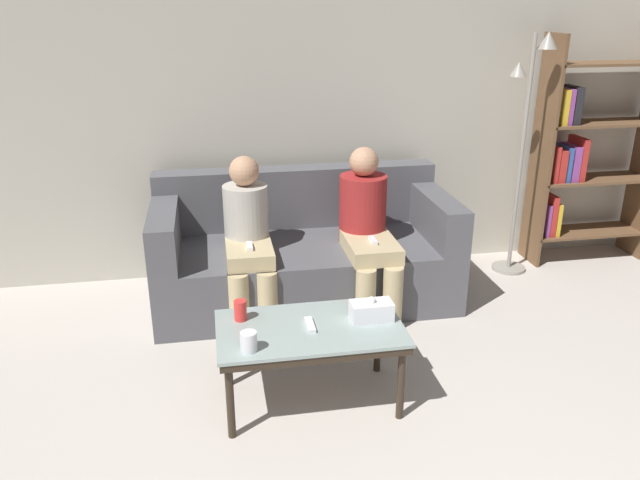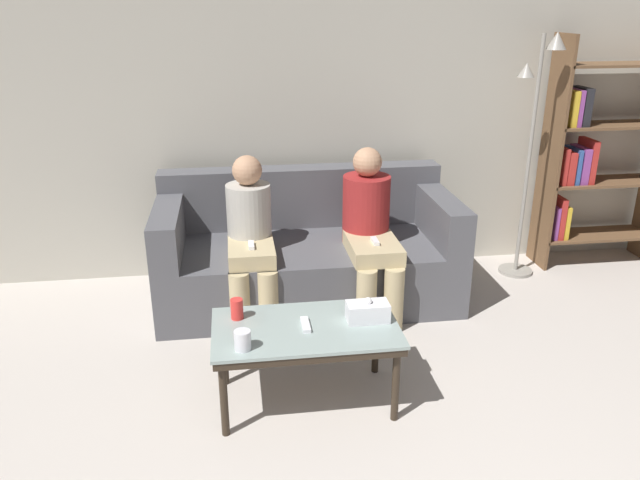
{
  "view_description": "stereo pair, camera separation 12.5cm",
  "coord_description": "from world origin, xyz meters",
  "px_view_note": "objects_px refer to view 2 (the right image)",
  "views": [
    {
      "loc": [
        -0.61,
        -0.63,
        2.02
      ],
      "look_at": [
        0.0,
        2.78,
        0.69
      ],
      "focal_mm": 35.0,
      "sensor_mm": 36.0,
      "label": 1
    },
    {
      "loc": [
        -0.49,
        -0.65,
        2.02
      ],
      "look_at": [
        0.0,
        2.78,
        0.69
      ],
      "focal_mm": 35.0,
      "sensor_mm": 36.0,
      "label": 2
    }
  ],
  "objects_px": {
    "coffee_table": "(306,334)",
    "seated_person_mid_left": "(370,227)",
    "cup_near_right": "(243,340)",
    "bookshelf": "(592,157)",
    "seated_person_left_end": "(250,235)",
    "tissue_box": "(368,311)",
    "standing_lamp": "(534,132)",
    "couch": "(307,254)",
    "cup_near_left": "(237,309)",
    "game_remote": "(306,325)"
  },
  "relations": [
    {
      "from": "coffee_table",
      "to": "game_remote",
      "type": "xyz_separation_m",
      "value": [
        0.0,
        0.0,
        0.06
      ]
    },
    {
      "from": "seated_person_left_end",
      "to": "seated_person_mid_left",
      "type": "bearing_deg",
      "value": -0.5
    },
    {
      "from": "bookshelf",
      "to": "seated_person_left_end",
      "type": "bearing_deg",
      "value": -168.52
    },
    {
      "from": "standing_lamp",
      "to": "seated_person_left_end",
      "type": "relative_size",
      "value": 1.68
    },
    {
      "from": "tissue_box",
      "to": "seated_person_left_end",
      "type": "height_order",
      "value": "seated_person_left_end"
    },
    {
      "from": "cup_near_right",
      "to": "seated_person_left_end",
      "type": "bearing_deg",
      "value": 85.98
    },
    {
      "from": "seated_person_mid_left",
      "to": "tissue_box",
      "type": "bearing_deg",
      "value": -102.81
    },
    {
      "from": "cup_near_right",
      "to": "tissue_box",
      "type": "xyz_separation_m",
      "value": [
        0.66,
        0.2,
        0.0
      ]
    },
    {
      "from": "coffee_table",
      "to": "seated_person_mid_left",
      "type": "height_order",
      "value": "seated_person_mid_left"
    },
    {
      "from": "cup_near_right",
      "to": "seated_person_left_end",
      "type": "distance_m",
      "value": 1.24
    },
    {
      "from": "standing_lamp",
      "to": "tissue_box",
      "type": "bearing_deg",
      "value": -136.87
    },
    {
      "from": "standing_lamp",
      "to": "seated_person_left_end",
      "type": "height_order",
      "value": "standing_lamp"
    },
    {
      "from": "cup_near_right",
      "to": "game_remote",
      "type": "distance_m",
      "value": 0.37
    },
    {
      "from": "coffee_table",
      "to": "seated_person_mid_left",
      "type": "distance_m",
      "value": 1.21
    },
    {
      "from": "standing_lamp",
      "to": "cup_near_right",
      "type": "bearing_deg",
      "value": -143.21
    },
    {
      "from": "coffee_table",
      "to": "bookshelf",
      "type": "bearing_deg",
      "value": 33.24
    },
    {
      "from": "cup_near_right",
      "to": "bookshelf",
      "type": "relative_size",
      "value": 0.05
    },
    {
      "from": "cup_near_left",
      "to": "standing_lamp",
      "type": "height_order",
      "value": "standing_lamp"
    },
    {
      "from": "standing_lamp",
      "to": "seated_person_mid_left",
      "type": "distance_m",
      "value": 1.47
    },
    {
      "from": "cup_near_left",
      "to": "bookshelf",
      "type": "xyz_separation_m",
      "value": [
        2.79,
        1.47,
        0.37
      ]
    },
    {
      "from": "coffee_table",
      "to": "cup_near_right",
      "type": "bearing_deg",
      "value": -151.12
    },
    {
      "from": "couch",
      "to": "tissue_box",
      "type": "bearing_deg",
      "value": -82.5
    },
    {
      "from": "bookshelf",
      "to": "seated_person_mid_left",
      "type": "height_order",
      "value": "bookshelf"
    },
    {
      "from": "couch",
      "to": "cup_near_left",
      "type": "bearing_deg",
      "value": -113.88
    },
    {
      "from": "coffee_table",
      "to": "seated_person_mid_left",
      "type": "xyz_separation_m",
      "value": [
        0.56,
        1.05,
        0.19
      ]
    },
    {
      "from": "cup_near_right",
      "to": "tissue_box",
      "type": "distance_m",
      "value": 0.68
    },
    {
      "from": "couch",
      "to": "bookshelf",
      "type": "xyz_separation_m",
      "value": [
        2.28,
        0.32,
        0.56
      ]
    },
    {
      "from": "bookshelf",
      "to": "seated_person_mid_left",
      "type": "distance_m",
      "value": 1.98
    },
    {
      "from": "coffee_table",
      "to": "seated_person_left_end",
      "type": "xyz_separation_m",
      "value": [
        -0.24,
        1.06,
        0.17
      ]
    },
    {
      "from": "tissue_box",
      "to": "seated_person_left_end",
      "type": "bearing_deg",
      "value": 118.67
    },
    {
      "from": "game_remote",
      "to": "standing_lamp",
      "type": "distance_m",
      "value": 2.46
    },
    {
      "from": "couch",
      "to": "seated_person_left_end",
      "type": "distance_m",
      "value": 0.53
    },
    {
      "from": "couch",
      "to": "coffee_table",
      "type": "distance_m",
      "value": 1.3
    },
    {
      "from": "coffee_table",
      "to": "seated_person_mid_left",
      "type": "bearing_deg",
      "value": 61.76
    },
    {
      "from": "coffee_table",
      "to": "game_remote",
      "type": "relative_size",
      "value": 6.4
    },
    {
      "from": "cup_near_left",
      "to": "seated_person_left_end",
      "type": "relative_size",
      "value": 0.1
    },
    {
      "from": "tissue_box",
      "to": "coffee_table",
      "type": "bearing_deg",
      "value": -176.61
    },
    {
      "from": "cup_near_left",
      "to": "game_remote",
      "type": "bearing_deg",
      "value": -21.62
    },
    {
      "from": "tissue_box",
      "to": "seated_person_mid_left",
      "type": "xyz_separation_m",
      "value": [
        0.23,
        1.03,
        0.09
      ]
    },
    {
      "from": "standing_lamp",
      "to": "seated_person_mid_left",
      "type": "relative_size",
      "value": 1.64
    },
    {
      "from": "tissue_box",
      "to": "bookshelf",
      "type": "height_order",
      "value": "bookshelf"
    },
    {
      "from": "seated_person_mid_left",
      "to": "coffee_table",
      "type": "bearing_deg",
      "value": -118.24
    },
    {
      "from": "game_remote",
      "to": "bookshelf",
      "type": "height_order",
      "value": "bookshelf"
    },
    {
      "from": "couch",
      "to": "cup_near_left",
      "type": "relative_size",
      "value": 18.65
    },
    {
      "from": "cup_near_left",
      "to": "tissue_box",
      "type": "height_order",
      "value": "tissue_box"
    },
    {
      "from": "tissue_box",
      "to": "bookshelf",
      "type": "distance_m",
      "value": 2.67
    },
    {
      "from": "game_remote",
      "to": "seated_person_mid_left",
      "type": "height_order",
      "value": "seated_person_mid_left"
    },
    {
      "from": "couch",
      "to": "standing_lamp",
      "type": "bearing_deg",
      "value": 5.86
    },
    {
      "from": "tissue_box",
      "to": "seated_person_mid_left",
      "type": "bearing_deg",
      "value": 77.19
    },
    {
      "from": "bookshelf",
      "to": "seated_person_left_end",
      "type": "height_order",
      "value": "bookshelf"
    }
  ]
}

